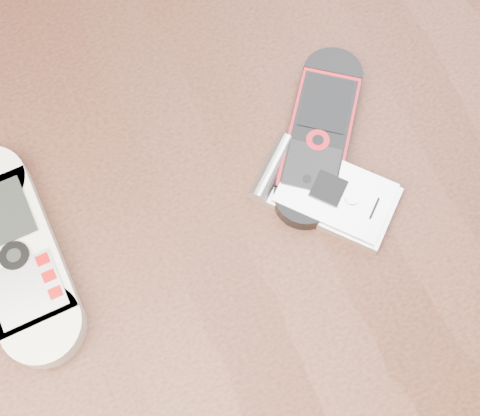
% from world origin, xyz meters
% --- Properties ---
extents(ground, '(4.00, 4.00, 0.00)m').
position_xyz_m(ground, '(0.00, 0.00, 0.00)').
color(ground, '#472B19').
rests_on(ground, ground).
extents(table, '(1.20, 0.80, 0.75)m').
position_xyz_m(table, '(0.00, 0.00, 0.64)').
color(table, black).
rests_on(table, ground).
extents(nokia_white, '(0.07, 0.18, 0.02)m').
position_xyz_m(nokia_white, '(-0.16, 0.03, 0.76)').
color(nokia_white, silver).
rests_on(nokia_white, table).
extents(nokia_black_red, '(0.14, 0.16, 0.02)m').
position_xyz_m(nokia_black_red, '(0.09, 0.03, 0.76)').
color(nokia_black_red, black).
rests_on(nokia_black_red, table).
extents(motorola_razr, '(0.12, 0.12, 0.02)m').
position_xyz_m(motorola_razr, '(0.07, -0.02, 0.76)').
color(motorola_razr, silver).
rests_on(motorola_razr, table).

